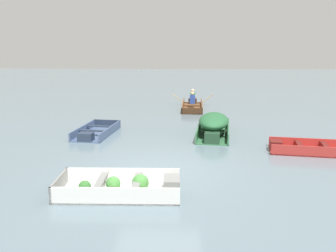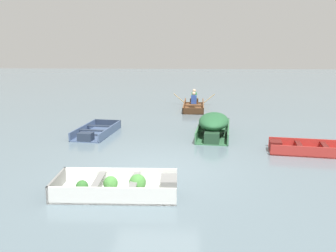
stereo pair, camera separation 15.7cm
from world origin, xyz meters
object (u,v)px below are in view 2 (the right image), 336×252
at_px(skiff_slate_blue_near_moored, 96,132).
at_px(skiff_red_far_moored, 308,149).
at_px(rowboat_wooden_brown_with_crew, 194,105).
at_px(skiff_green_mid_moored, 214,124).
at_px(dinghy_white_foreground, 122,187).

height_order(skiff_slate_blue_near_moored, skiff_red_far_moored, skiff_red_far_moored).
relative_size(skiff_slate_blue_near_moored, skiff_red_far_moored, 0.97).
bearing_deg(rowboat_wooden_brown_with_crew, skiff_red_far_moored, -67.58).
bearing_deg(skiff_red_far_moored, skiff_slate_blue_near_moored, 164.41).
distance_m(skiff_slate_blue_near_moored, rowboat_wooden_brown_with_crew, 7.15).
height_order(skiff_green_mid_moored, skiff_red_far_moored, skiff_green_mid_moored).
distance_m(skiff_slate_blue_near_moored, skiff_red_far_moored, 7.34).
xyz_separation_m(skiff_green_mid_moored, skiff_red_far_moored, (2.75, -2.02, -0.35)).
height_order(skiff_green_mid_moored, rowboat_wooden_brown_with_crew, rowboat_wooden_brown_with_crew).
bearing_deg(skiff_green_mid_moored, skiff_red_far_moored, -36.40).
distance_m(dinghy_white_foreground, skiff_green_mid_moored, 5.99).
bearing_deg(rowboat_wooden_brown_with_crew, skiff_green_mid_moored, -84.51).
bearing_deg(skiff_green_mid_moored, skiff_slate_blue_near_moored, -179.33).
relative_size(skiff_green_mid_moored, skiff_red_far_moored, 1.07).
xyz_separation_m(dinghy_white_foreground, skiff_slate_blue_near_moored, (-1.86, 5.40, -0.05)).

